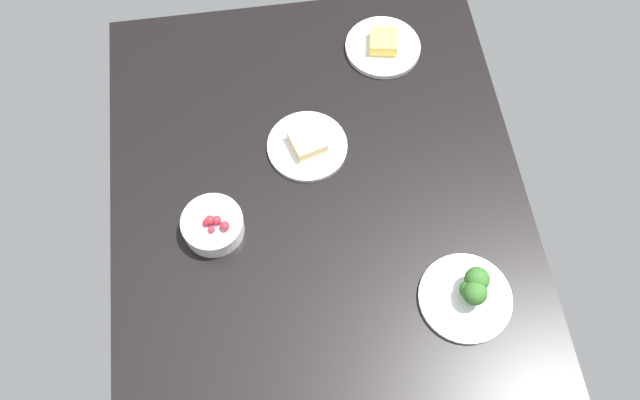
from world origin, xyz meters
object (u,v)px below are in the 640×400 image
(plate_cheese, at_px, (383,46))
(plate_broccoli, at_px, (469,294))
(plate_sandwich, at_px, (307,145))
(bowl_berries, at_px, (213,225))

(plate_cheese, height_order, plate_broccoli, plate_broccoli)
(plate_sandwich, xyz_separation_m, bowl_berries, (0.18, -0.23, 0.02))
(plate_cheese, relative_size, bowl_berries, 1.39)
(plate_broccoli, bearing_deg, bowl_berries, -113.95)
(plate_sandwich, height_order, bowl_berries, bowl_berries)
(plate_cheese, xyz_separation_m, plate_sandwich, (0.25, -0.22, -0.00))
(bowl_berries, bearing_deg, plate_cheese, 133.91)
(plate_cheese, distance_m, plate_sandwich, 0.34)
(plate_cheese, xyz_separation_m, bowl_berries, (0.43, -0.45, 0.01))
(plate_cheese, height_order, bowl_berries, bowl_berries)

